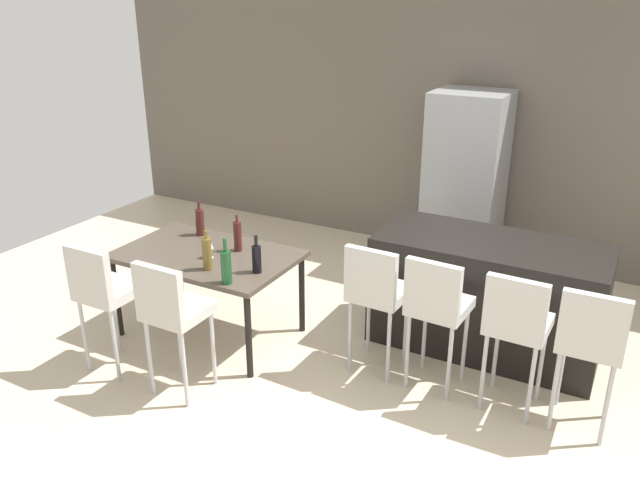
% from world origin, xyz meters
% --- Properties ---
extents(ground_plane, '(10.00, 10.00, 0.00)m').
position_xyz_m(ground_plane, '(0.00, 0.00, 0.00)').
color(ground_plane, beige).
extents(back_wall, '(10.00, 0.12, 2.90)m').
position_xyz_m(back_wall, '(0.00, 2.67, 1.45)').
color(back_wall, '#665B51').
rests_on(back_wall, ground_plane).
extents(kitchen_island, '(1.78, 0.81, 0.92)m').
position_xyz_m(kitchen_island, '(0.25, 0.76, 0.46)').
color(kitchen_island, black).
rests_on(kitchen_island, ground_plane).
extents(bar_chair_left, '(0.41, 0.41, 1.05)m').
position_xyz_m(bar_chair_left, '(-0.39, -0.02, 0.70)').
color(bar_chair_left, beige).
rests_on(bar_chair_left, ground_plane).
extents(bar_chair_middle, '(0.42, 0.42, 1.05)m').
position_xyz_m(bar_chair_middle, '(0.07, -0.02, 0.70)').
color(bar_chair_middle, beige).
rests_on(bar_chair_middle, ground_plane).
extents(bar_chair_right, '(0.41, 0.41, 1.05)m').
position_xyz_m(bar_chair_right, '(0.63, -0.02, 0.70)').
color(bar_chair_right, beige).
rests_on(bar_chair_right, ground_plane).
extents(bar_chair_far, '(0.40, 0.40, 1.05)m').
position_xyz_m(bar_chair_far, '(1.09, -0.02, 0.70)').
color(bar_chair_far, beige).
rests_on(bar_chair_far, ground_plane).
extents(dining_table, '(1.45, 0.92, 0.74)m').
position_xyz_m(dining_table, '(-1.85, -0.15, 0.68)').
color(dining_table, '#4C4238').
rests_on(dining_table, ground_plane).
extents(dining_chair_near, '(0.40, 0.40, 1.05)m').
position_xyz_m(dining_chair_near, '(-2.18, -0.97, 0.70)').
color(dining_chair_near, beige).
rests_on(dining_chair_near, ground_plane).
extents(dining_chair_far, '(0.40, 0.40, 1.05)m').
position_xyz_m(dining_chair_far, '(-1.53, -0.97, 0.70)').
color(dining_chair_far, beige).
rests_on(dining_chair_far, ground_plane).
extents(wine_bottle_inner, '(0.08, 0.08, 0.35)m').
position_xyz_m(wine_bottle_inner, '(-1.37, -0.53, 0.87)').
color(wine_bottle_inner, '#194723').
rests_on(wine_bottle_inner, dining_table).
extents(wine_bottle_corner, '(0.07, 0.07, 0.32)m').
position_xyz_m(wine_bottle_corner, '(-1.64, -0.40, 0.87)').
color(wine_bottle_corner, brown).
rests_on(wine_bottle_corner, dining_table).
extents(wine_bottle_far, '(0.07, 0.07, 0.30)m').
position_xyz_m(wine_bottle_far, '(-1.28, -0.26, 0.85)').
color(wine_bottle_far, black).
rests_on(wine_bottle_far, dining_table).
extents(wine_bottle_right, '(0.07, 0.07, 0.31)m').
position_xyz_m(wine_bottle_right, '(-1.65, 0.02, 0.87)').
color(wine_bottle_right, '#471E19').
rests_on(wine_bottle_right, dining_table).
extents(wine_bottle_near, '(0.08, 0.08, 0.31)m').
position_xyz_m(wine_bottle_near, '(-2.16, 0.16, 0.86)').
color(wine_bottle_near, '#471E19').
rests_on(wine_bottle_near, dining_table).
extents(wine_glass_left, '(0.07, 0.07, 0.17)m').
position_xyz_m(wine_glass_left, '(-1.77, -0.21, 0.86)').
color(wine_glass_left, silver).
rests_on(wine_glass_left, dining_table).
extents(refrigerator, '(0.72, 0.68, 1.84)m').
position_xyz_m(refrigerator, '(-0.41, 2.23, 0.92)').
color(refrigerator, '#939699').
rests_on(refrigerator, ground_plane).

